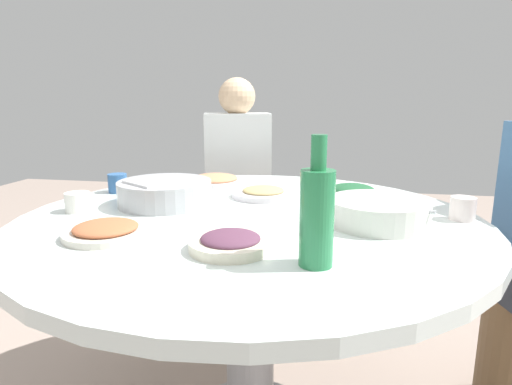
% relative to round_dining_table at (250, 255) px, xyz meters
% --- Properties ---
extents(round_dining_table, '(1.40, 1.40, 0.76)m').
position_rel_round_dining_table_xyz_m(round_dining_table, '(0.00, 0.00, 0.00)').
color(round_dining_table, '#99999E').
rests_on(round_dining_table, ground).
extents(rice_bowl, '(0.31, 0.31, 0.09)m').
position_rel_round_dining_table_xyz_m(rice_bowl, '(-0.08, -0.31, 0.17)').
color(rice_bowl, '#B2B5BA').
rests_on(rice_bowl, round_dining_table).
extents(soup_bowl, '(0.28, 0.28, 0.07)m').
position_rel_round_dining_table_xyz_m(soup_bowl, '(0.03, 0.38, 0.16)').
color(soup_bowl, silver).
rests_on(soup_bowl, round_dining_table).
extents(dish_eggplant, '(0.20, 0.20, 0.04)m').
position_rel_round_dining_table_xyz_m(dish_eggplant, '(0.31, 0.02, 0.15)').
color(dish_eggplant, '#EEE6C9').
rests_on(dish_eggplant, round_dining_table).
extents(dish_greens, '(0.20, 0.20, 0.05)m').
position_rel_round_dining_table_xyz_m(dish_greens, '(-0.29, 0.32, 0.15)').
color(dish_greens, silver).
rests_on(dish_greens, round_dining_table).
extents(dish_tofu_braise, '(0.22, 0.22, 0.04)m').
position_rel_round_dining_table_xyz_m(dish_tofu_braise, '(0.27, -0.33, 0.14)').
color(dish_tofu_braise, silver).
rests_on(dish_tofu_braise, round_dining_table).
extents(dish_noodles, '(0.23, 0.23, 0.04)m').
position_rel_round_dining_table_xyz_m(dish_noodles, '(-0.26, -0.00, 0.14)').
color(dish_noodles, silver).
rests_on(dish_noodles, round_dining_table).
extents(dish_shrimp, '(0.25, 0.25, 0.05)m').
position_rel_round_dining_table_xyz_m(dish_shrimp, '(-0.42, -0.23, 0.15)').
color(dish_shrimp, silver).
rests_on(dish_shrimp, round_dining_table).
extents(green_bottle, '(0.07, 0.07, 0.28)m').
position_rel_round_dining_table_xyz_m(green_bottle, '(0.37, 0.22, 0.24)').
color(green_bottle, '#2A824C').
rests_on(green_bottle, round_dining_table).
extents(tea_cup_near, '(0.07, 0.07, 0.07)m').
position_rel_round_dining_table_xyz_m(tea_cup_near, '(-0.23, -0.56, 0.16)').
color(tea_cup_near, '#305E99').
rests_on(tea_cup_near, round_dining_table).
extents(tea_cup_far, '(0.07, 0.07, 0.07)m').
position_rel_round_dining_table_xyz_m(tea_cup_far, '(-0.06, 0.62, 0.16)').
color(tea_cup_far, silver).
rests_on(tea_cup_far, round_dining_table).
extents(tea_cup_side, '(0.08, 0.08, 0.06)m').
position_rel_round_dining_table_xyz_m(tea_cup_side, '(0.05, -0.54, 0.16)').
color(tea_cup_side, white).
rests_on(tea_cup_side, round_dining_table).
extents(stool_for_diner_left, '(0.38, 0.38, 0.45)m').
position_rel_round_dining_table_xyz_m(stool_for_diner_left, '(-0.95, -0.26, -0.40)').
color(stool_for_diner_left, brown).
rests_on(stool_for_diner_left, ground).
extents(diner_left, '(0.41, 0.40, 0.76)m').
position_rel_round_dining_table_xyz_m(diner_left, '(-0.95, -0.26, 0.14)').
color(diner_left, '#2D333D').
rests_on(diner_left, stool_for_diner_left).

